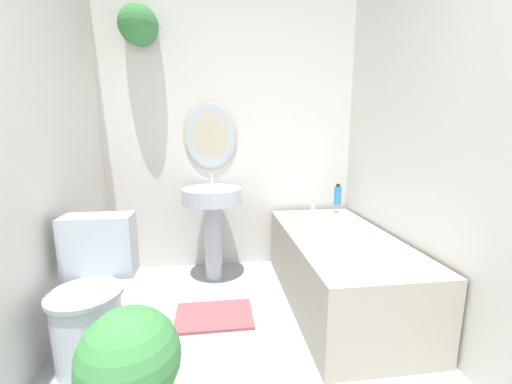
% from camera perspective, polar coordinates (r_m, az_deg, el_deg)
% --- Properties ---
extents(wall_back, '(2.32, 0.31, 2.40)m').
position_cam_1_polar(wall_back, '(2.85, -5.80, 11.42)').
color(wall_back, silver).
rests_on(wall_back, ground_plane).
extents(wall_right, '(0.06, 2.73, 2.40)m').
position_cam_1_polar(wall_right, '(2.00, 32.88, 8.01)').
color(wall_right, silver).
rests_on(wall_right, ground_plane).
extents(toilet, '(0.40, 0.54, 0.76)m').
position_cam_1_polar(toilet, '(2.04, -27.60, -16.72)').
color(toilet, silver).
rests_on(toilet, ground_plane).
extents(pedestal_sink, '(0.49, 0.49, 0.89)m').
position_cam_1_polar(pedestal_sink, '(2.63, -7.93, -3.28)').
color(pedestal_sink, silver).
rests_on(pedestal_sink, ground_plane).
extents(bathtub, '(0.72, 1.49, 0.60)m').
position_cam_1_polar(bathtub, '(2.42, 14.76, -13.07)').
color(bathtub, '#B2A893').
rests_on(bathtub, ground_plane).
extents(shampoo_bottle, '(0.06, 0.06, 0.19)m').
position_cam_1_polar(shampoo_bottle, '(2.91, 14.62, -0.54)').
color(shampoo_bottle, '#2D84C6').
rests_on(shampoo_bottle, bathtub).
extents(potted_plant, '(0.41, 0.41, 0.55)m').
position_cam_1_polar(potted_plant, '(1.53, -21.91, -27.27)').
color(potted_plant, '#47474C').
rests_on(potted_plant, ground_plane).
extents(bath_mat, '(0.52, 0.35, 0.02)m').
position_cam_1_polar(bath_mat, '(2.31, -7.60, -21.42)').
color(bath_mat, '#934C51').
rests_on(bath_mat, ground_plane).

